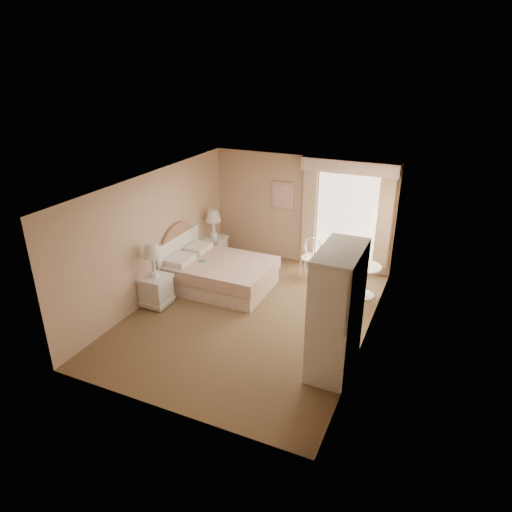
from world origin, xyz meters
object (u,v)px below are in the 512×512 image
at_px(nightstand_far, 214,242).
at_px(cafe_chair, 311,254).
at_px(nightstand_near, 155,283).
at_px(armoire, 336,321).
at_px(round_table, 364,276).
at_px(bed, 217,272).

bearing_deg(nightstand_far, cafe_chair, 4.25).
bearing_deg(nightstand_near, armoire, -7.40).
height_order(round_table, cafe_chair, cafe_chair).
bearing_deg(bed, armoire, -29.23).
distance_m(bed, armoire, 3.40).
xyz_separation_m(bed, cafe_chair, (1.61, 1.33, 0.16)).
bearing_deg(nightstand_near, cafe_chair, 47.16).
height_order(nightstand_far, round_table, nightstand_far).
xyz_separation_m(nightstand_near, armoire, (3.65, -0.47, 0.34)).
relative_size(nightstand_near, round_table, 1.92).
distance_m(nightstand_far, armoire, 4.62).
relative_size(nightstand_far, armoire, 0.62).
bearing_deg(nightstand_far, bed, -58.40).
bearing_deg(round_table, nightstand_near, -150.62).
bearing_deg(round_table, nightstand_far, 175.06).
xyz_separation_m(round_table, cafe_chair, (-1.27, 0.48, 0.05)).
bearing_deg(bed, round_table, 16.48).
bearing_deg(armoire, nightstand_near, 172.60).
xyz_separation_m(nightstand_near, nightstand_far, (0.00, 2.33, -0.02)).
height_order(bed, armoire, armoire).
distance_m(bed, cafe_chair, 2.10).
bearing_deg(armoire, cafe_chair, 114.07).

